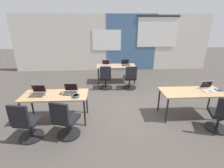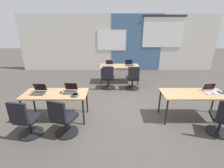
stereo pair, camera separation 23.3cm
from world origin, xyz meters
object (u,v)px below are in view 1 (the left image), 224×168
Objects in this scene: laptop_near_left_end at (38,93)px; mouse_near_left_end at (47,95)px; desk_far_center at (116,67)px; laptop_near_right_end at (208,88)px; chair_near_left_end at (27,125)px; mouse_near_right_end at (217,89)px; desk_near_left at (55,97)px; desk_near_right at (192,93)px; snack_bowl at (76,96)px; chair_far_left at (106,79)px; mouse_near_left_inner at (61,94)px; chair_near_left_inner at (66,122)px; chair_far_right at (130,79)px; chair_near_right_end at (221,117)px; laptop_near_left_inner at (70,91)px; laptop_far_right at (126,64)px; laptop_far_left at (106,64)px.

mouse_near_left_end is at bearing -9.26° from laptop_near_left_end.
laptop_near_right_end reaches higher than desk_far_center.
chair_near_left_end is 9.05× the size of mouse_near_right_end.
laptop_near_left_end is (-0.42, 0.02, 0.11)m from desk_near_left.
desk_near_right is 2.96m from snack_bowl.
desk_near_left is 0.90m from chair_near_left_end.
chair_far_left is 8.83× the size of mouse_near_left_inner.
laptop_near_left_end reaches higher than snack_bowl.
chair_near_left_inner reaches higher than snack_bowl.
chair_far_right and chair_near_right_end have the same top height.
chair_far_left is 8.59× the size of mouse_near_left_end.
desk_far_center is 14.93× the size of mouse_near_left_end.
laptop_near_left_inner is at bearing 45.05° from chair_far_right.
chair_near_left_end reaches higher than mouse_near_left_end.
desk_far_center is 15.36× the size of mouse_near_left_inner.
laptop_far_right is 3.83m from laptop_near_left_end.
chair_near_left_inner reaches higher than mouse_near_left_inner.
mouse_near_right_end is (4.05, 0.02, 0.00)m from mouse_near_left_inner.
chair_far_left is (1.29, 2.06, -0.28)m from desk_near_left.
mouse_near_left_end is 0.31× the size of laptop_near_left_inner.
desk_far_center is 4.44× the size of laptop_far_left.
snack_bowl is at bearing -176.51° from mouse_near_right_end.
chair_far_left is 3.77m from chair_near_right_end.
chair_near_left_end is 4.69m from mouse_near_right_end.
chair_far_left is at bearing -29.24° from chair_near_right_end.
laptop_near_left_end is at bearing -80.81° from chair_near_left_end.
desk_near_left is at bearing 7.57° from chair_near_right_end.
desk_near_right is 3.03m from chair_far_left.
chair_near_left_inner is at bearing -170.30° from laptop_near_right_end.
desk_near_right is 1.74× the size of chair_far_left.
laptop_near_left_end is at bearing -127.93° from desk_far_center.
laptop_far_right is 3.43m from snack_bowl.
mouse_near_left_end is at bearing 178.84° from laptop_near_right_end.
laptop_far_right is at bearing 50.27° from laptop_near_left_end.
mouse_near_left_end reaches higher than desk_far_center.
chair_far_left is at bearing 52.56° from laptop_near_left_end.
desk_far_center is 4.09m from chair_near_right_end.
desk_far_center is 4.67× the size of laptop_near_right_end.
chair_far_right is at bearing -59.65° from desk_far_center.
laptop_far_left is at bearing 75.61° from snack_bowl.
chair_near_right_end is (4.28, -0.71, -0.39)m from laptop_near_left_end.
laptop_far_left reaches higher than desk_far_center.
chair_far_left is at bearing 136.95° from desk_near_right.
mouse_near_right_end reaches higher than desk_near_right.
laptop_near_left_end is at bearing -139.84° from laptop_far_right.
mouse_near_left_inner is (-2.01, -2.84, -0.03)m from laptop_far_right.
desk_near_right is 4.38× the size of laptop_far_right.
laptop_far_right is 1.06× the size of laptop_near_left_end.
snack_bowl is at bearing -140.17° from chair_near_left_end.
chair_near_left_inner is 9.05× the size of mouse_near_right_end.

